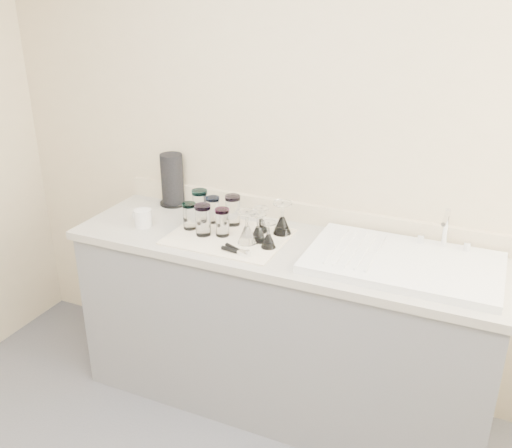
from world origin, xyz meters
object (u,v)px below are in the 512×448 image
at_px(goblet_front_left, 247,232).
at_px(goblet_extra, 258,232).
at_px(goblet_back_left, 261,223).
at_px(can_opener, 236,251).
at_px(goblet_front_right, 268,239).
at_px(tumbler_purple, 233,210).
at_px(goblet_back_right, 282,223).
at_px(sink_unit, 403,262).
at_px(tumbler_teal, 200,205).
at_px(tumbler_cyan, 213,209).
at_px(tumbler_blue, 203,220).
at_px(paper_towel_roll, 172,180).
at_px(tumbler_magenta, 189,216).
at_px(tumbler_lavender, 222,222).
at_px(white_mug, 143,218).

bearing_deg(goblet_front_left, goblet_extra, 43.14).
bearing_deg(goblet_back_left, can_opener, -91.80).
height_order(goblet_front_right, can_opener, goblet_front_right).
distance_m(tumbler_purple, goblet_back_right, 0.27).
height_order(goblet_back_right, goblet_front_left, goblet_back_right).
relative_size(goblet_back_left, goblet_back_right, 0.77).
distance_m(sink_unit, tumbler_teal, 1.05).
bearing_deg(tumbler_cyan, sink_unit, -4.60).
xyz_separation_m(tumbler_cyan, goblet_extra, (0.30, -0.12, -0.02)).
relative_size(tumbler_blue, goblet_back_left, 1.23).
xyz_separation_m(can_opener, paper_towel_roll, (-0.59, 0.42, 0.12)).
bearing_deg(goblet_front_left, tumbler_magenta, 173.82).
distance_m(tumbler_lavender, goblet_front_right, 0.26).
xyz_separation_m(tumbler_teal, tumbler_cyan, (0.08, -0.01, -0.01)).
distance_m(tumbler_blue, goblet_back_left, 0.28).
distance_m(tumbler_magenta, goblet_back_right, 0.46).
relative_size(goblet_front_right, paper_towel_roll, 0.44).
xyz_separation_m(goblet_back_right, paper_towel_roll, (-0.70, 0.14, 0.08)).
bearing_deg(tumbler_teal, tumbler_cyan, -5.30).
height_order(tumbler_purple, tumbler_magenta, tumbler_purple).
bearing_deg(tumbler_magenta, sink_unit, 2.24).
distance_m(tumbler_cyan, paper_towel_roll, 0.37).
height_order(tumbler_purple, goblet_front_right, tumbler_purple).
bearing_deg(tumbler_blue, white_mug, -176.99).
xyz_separation_m(tumbler_cyan, tumbler_purple, (0.10, 0.01, 0.01)).
relative_size(goblet_extra, can_opener, 0.93).
bearing_deg(tumbler_blue, paper_towel_roll, 139.32).
relative_size(goblet_back_left, goblet_front_left, 0.78).
xyz_separation_m(tumbler_lavender, can_opener, (0.14, -0.14, -0.06)).
xyz_separation_m(tumbler_purple, goblet_back_left, (0.16, -0.02, -0.04)).
bearing_deg(goblet_extra, paper_towel_roll, 156.83).
bearing_deg(tumbler_blue, goblet_front_right, -0.34).
bearing_deg(tumbler_magenta, goblet_extra, 0.24).
relative_size(tumbler_teal, tumbler_lavender, 1.15).
relative_size(goblet_front_left, goblet_front_right, 1.26).
distance_m(tumbler_lavender, goblet_extra, 0.18).
distance_m(tumbler_cyan, goblet_front_right, 0.40).
relative_size(goblet_back_left, goblet_front_right, 0.99).
xyz_separation_m(tumbler_blue, paper_towel_roll, (-0.36, 0.31, 0.05)).
height_order(sink_unit, tumbler_blue, sink_unit).
height_order(sink_unit, tumbler_teal, sink_unit).
xyz_separation_m(goblet_back_right, goblet_extra, (-0.07, -0.13, -0.01)).
distance_m(goblet_extra, can_opener, 0.16).
bearing_deg(goblet_front_left, can_opener, -89.64).
bearing_deg(goblet_back_left, tumbler_cyan, 178.33).
relative_size(tumbler_purple, tumbler_magenta, 1.15).
height_order(goblet_back_left, white_mug, goblet_back_left).
height_order(can_opener, white_mug, white_mug).
bearing_deg(can_opener, tumbler_blue, 154.06).
relative_size(tumbler_purple, can_opener, 1.01).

